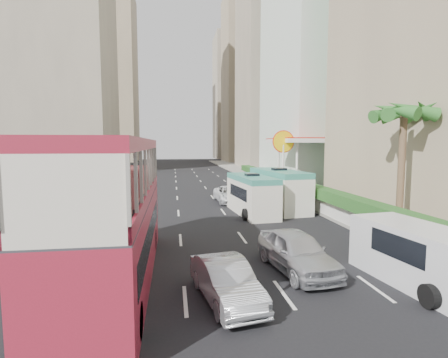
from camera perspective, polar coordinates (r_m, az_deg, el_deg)
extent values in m
plane|color=black|center=(14.01, 8.75, -14.72)|extent=(200.00, 200.00, 0.00)
cube|color=maroon|center=(12.93, -17.52, -5.02)|extent=(2.50, 11.00, 5.06)
imported|color=#B8BBC0|center=(11.55, 0.31, -19.27)|extent=(2.08, 4.12, 1.30)
imported|color=#B8BBC0|center=(14.22, 11.71, -14.46)|extent=(2.38, 4.75, 1.55)
imported|color=silver|center=(29.36, 0.99, -3.81)|extent=(2.44, 4.91, 1.34)
cube|color=silver|center=(24.44, 4.57, -2.60)|extent=(2.60, 6.21, 2.68)
cube|color=silver|center=(26.42, 8.95, -1.74)|extent=(3.04, 6.85, 2.93)
cube|color=silver|center=(14.09, 29.37, -10.92)|extent=(2.65, 5.31, 2.04)
cube|color=silver|center=(33.16, 5.39, -1.19)|extent=(2.51, 4.67, 1.77)
cube|color=#99968C|center=(39.98, 10.62, -1.22)|extent=(6.00, 120.00, 0.18)
cube|color=silver|center=(28.70, 12.45, -2.79)|extent=(0.30, 44.00, 1.00)
cube|color=#2D6626|center=(28.59, 12.48, -1.11)|extent=(1.10, 44.00, 0.70)
cylinder|color=brown|center=(20.31, 26.94, 0.89)|extent=(0.36, 0.36, 6.40)
cube|color=silver|center=(38.22, 13.08, 2.42)|extent=(6.50, 8.00, 5.50)
cube|color=tan|center=(76.55, 9.27, 20.94)|extent=(16.00, 16.00, 50.00)
cube|color=tan|center=(98.32, 4.29, 15.78)|extent=(14.00, 14.00, 44.00)
cube|color=tan|center=(119.35, 1.93, 13.05)|extent=(14.00, 14.00, 40.00)
cube|color=tan|center=(73.55, -25.71, 21.90)|extent=(18.00, 18.00, 52.00)
cube|color=tan|center=(105.68, -18.70, 15.35)|extent=(16.00, 16.00, 46.00)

